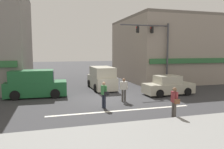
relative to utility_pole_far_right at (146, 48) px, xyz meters
name	(u,v)px	position (x,y,z in m)	size (l,w,h in m)	color
ground_plane	(107,99)	(-7.18, -8.87, -3.96)	(120.00, 120.00, 0.00)	#333335
lane_marking_stripe	(122,111)	(-7.18, -12.37, -3.95)	(9.00, 0.24, 0.01)	silver
sidewalk_curb	(164,142)	(-7.18, -17.37, -3.88)	(40.00, 5.00, 0.16)	gray
building_right_corner	(165,49)	(2.92, 0.41, -0.18)	(10.64, 12.07, 7.56)	gray
utility_pole_far_right	(146,48)	(0.00, 0.00, 0.00)	(1.40, 0.22, 7.62)	brown
traffic_light_mast	(158,45)	(-1.33, -5.77, 0.22)	(4.89, 0.24, 6.20)	#47474C
sedan_waiting_far	(168,86)	(-1.98, -8.79, -3.25)	(4.15, 1.98, 1.58)	#B7B29E
van_approaching_near	(35,84)	(-12.47, -6.72, -2.95)	(4.67, 2.19, 2.11)	#1E6033
van_parked_curbside	(102,78)	(-6.62, -4.66, -2.95)	(2.11, 4.64, 2.11)	#B7B29E
pedestrian_foreground_with_bag	(174,101)	(-4.98, -14.54, -3.01)	(0.29, 0.67, 1.67)	#4C4742
pedestrian_mid_crossing	(104,93)	(-8.10, -11.50, -3.01)	(0.41, 0.69, 1.67)	#232838
pedestrian_far_side	(124,88)	(-6.32, -10.16, -3.01)	(0.57, 0.26, 1.67)	#4C4742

